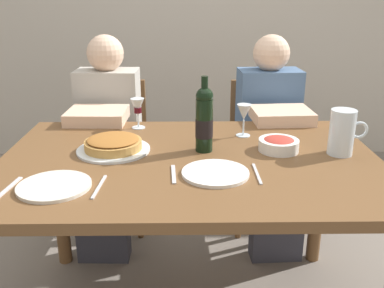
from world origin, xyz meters
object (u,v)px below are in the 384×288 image
(wine_glass_right_diner, at_px, (244,114))
(chair_right, at_px, (261,143))
(wine_bottle, at_px, (204,120))
(dinner_plate_right_setting, at_px, (215,173))
(diner_left, at_px, (106,138))
(diner_right, at_px, (271,137))
(salad_bowl, at_px, (279,144))
(chair_left, at_px, (115,144))
(dining_table, at_px, (190,180))
(dinner_plate_left_setting, at_px, (54,186))
(wine_glass_left_diner, at_px, (138,108))
(water_pitcher, at_px, (342,135))
(baked_tart, at_px, (113,145))

(wine_glass_right_diner, xyz_separation_m, chair_right, (0.20, 0.63, -0.37))
(wine_bottle, relative_size, dinner_plate_right_setting, 1.27)
(wine_glass_right_diner, distance_m, diner_left, 0.84)
(dinner_plate_right_setting, bearing_deg, diner_right, 66.09)
(salad_bowl, bearing_deg, chair_left, 134.38)
(dining_table, height_order, dinner_plate_left_setting, dinner_plate_left_setting)
(wine_bottle, relative_size, salad_bowl, 1.87)
(salad_bowl, xyz_separation_m, dinner_plate_left_setting, (-0.82, -0.34, -0.02))
(wine_glass_left_diner, relative_size, diner_left, 0.12)
(salad_bowl, height_order, wine_glass_left_diner, wine_glass_left_diner)
(salad_bowl, bearing_deg, wine_glass_right_diner, 122.21)
(water_pitcher, bearing_deg, salad_bowl, 170.23)
(diner_left, bearing_deg, chair_right, -163.72)
(wine_glass_left_diner, bearing_deg, dining_table, -58.55)
(wine_glass_left_diner, xyz_separation_m, wine_glass_right_diner, (0.49, -0.13, 0.00))
(dining_table, bearing_deg, wine_glass_left_diner, 121.45)
(wine_bottle, xyz_separation_m, water_pitcher, (0.55, -0.05, -0.05))
(dining_table, distance_m, dinner_plate_right_setting, 0.21)
(dining_table, xyz_separation_m, chair_left, (-0.45, 0.91, -0.17))
(dining_table, distance_m, diner_left, 0.81)
(dinner_plate_right_setting, relative_size, diner_left, 0.21)
(wine_bottle, height_order, dinner_plate_left_setting, wine_bottle)
(dining_table, height_order, salad_bowl, salad_bowl)
(wine_bottle, bearing_deg, diner_right, 55.64)
(dining_table, relative_size, dinner_plate_left_setting, 6.08)
(wine_bottle, distance_m, dinner_plate_right_setting, 0.28)
(salad_bowl, distance_m, dinner_plate_right_setting, 0.37)
(baked_tart, xyz_separation_m, dinner_plate_left_setting, (-0.14, -0.35, -0.02))
(wine_bottle, distance_m, chair_right, 0.99)
(diner_right, bearing_deg, salad_bowl, 78.02)
(diner_right, bearing_deg, dinner_plate_left_setting, 42.28)
(water_pitcher, xyz_separation_m, diner_right, (-0.15, 0.63, -0.23))
(diner_left, bearing_deg, baked_tart, 105.42)
(dining_table, distance_m, chair_left, 1.03)
(dining_table, xyz_separation_m, wine_glass_right_diner, (0.24, 0.27, 0.20))
(water_pitcher, bearing_deg, chair_left, 140.38)
(dining_table, bearing_deg, wine_glass_right_diner, 48.06)
(dinner_plate_right_setting, bearing_deg, water_pitcher, 21.04)
(dinner_plate_left_setting, bearing_deg, wine_bottle, 33.80)
(dinner_plate_left_setting, bearing_deg, diner_right, 45.41)
(dining_table, relative_size, wine_glass_right_diner, 10.24)
(wine_glass_left_diner, height_order, dinner_plate_right_setting, wine_glass_left_diner)
(dining_table, distance_m, dinner_plate_left_setting, 0.54)
(wine_bottle, bearing_deg, chair_right, 64.67)
(wine_glass_right_diner, xyz_separation_m, diner_left, (-0.70, 0.40, -0.25))
(wine_glass_left_diner, xyz_separation_m, diner_left, (-0.21, 0.28, -0.24))
(wine_bottle, distance_m, dinner_plate_left_setting, 0.63)
(wine_glass_left_diner, height_order, wine_glass_right_diner, wine_glass_right_diner)
(dinner_plate_left_setting, relative_size, diner_right, 0.21)
(water_pitcher, relative_size, salad_bowl, 1.11)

